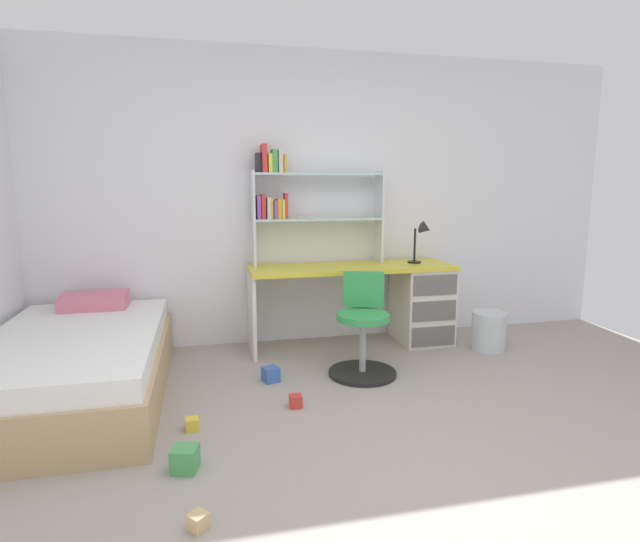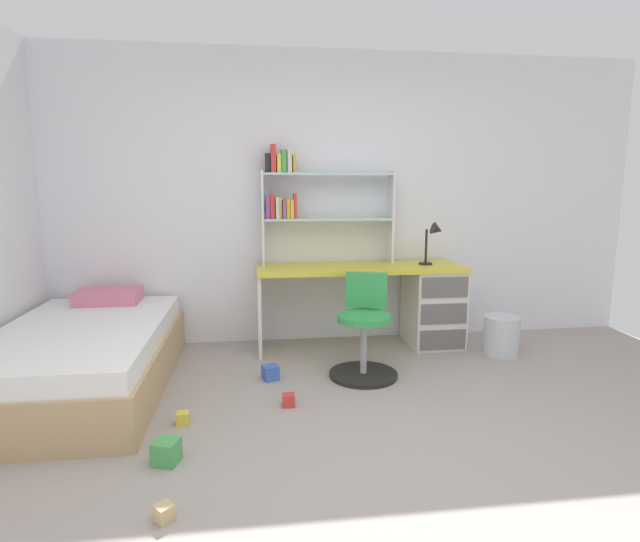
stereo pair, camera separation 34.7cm
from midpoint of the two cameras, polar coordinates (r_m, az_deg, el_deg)
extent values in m
cube|color=#9E938C|center=(2.71, 12.35, -22.80)|extent=(5.92, 5.81, 0.02)
cube|color=silver|center=(4.65, 2.71, 8.11)|extent=(5.92, 0.06, 2.62)
cube|color=gold|center=(4.44, 6.85, 0.31)|extent=(1.81, 0.56, 0.04)
cube|color=silver|center=(4.72, 14.79, -3.94)|extent=(0.45, 0.53, 0.70)
cube|color=silver|center=(4.38, -4.65, -4.69)|extent=(0.03, 0.50, 0.70)
cube|color=#64625E|center=(4.55, 15.95, -7.56)|extent=(0.41, 0.01, 0.18)
cube|color=#64625E|center=(4.48, 16.09, -4.73)|extent=(0.41, 0.01, 0.18)
cube|color=#64625E|center=(4.43, 16.23, -1.82)|extent=(0.41, 0.01, 0.18)
cube|color=silver|center=(4.42, -4.31, 5.97)|extent=(0.02, 0.22, 0.83)
cube|color=silver|center=(4.63, 10.15, 6.01)|extent=(0.02, 0.22, 0.83)
cube|color=silver|center=(4.49, 3.09, 5.91)|extent=(1.13, 0.22, 0.02)
cube|color=silver|center=(4.48, 3.13, 10.94)|extent=(1.13, 0.22, 0.02)
cube|color=purple|center=(4.42, -3.73, 7.28)|extent=(0.03, 0.15, 0.20)
cube|color=red|center=(4.42, -3.21, 7.34)|extent=(0.04, 0.15, 0.21)
cube|color=beige|center=(4.42, -2.64, 7.19)|extent=(0.03, 0.20, 0.19)
cube|color=yellow|center=(4.42, -2.27, 7.16)|extent=(0.02, 0.14, 0.18)
cube|color=purple|center=(4.43, -1.88, 7.03)|extent=(0.03, 0.19, 0.16)
cube|color=gold|center=(4.43, -1.41, 7.11)|extent=(0.03, 0.15, 0.17)
cube|color=yellow|center=(4.44, -0.99, 7.07)|extent=(0.02, 0.15, 0.16)
cube|color=red|center=(4.44, -0.64, 7.42)|extent=(0.02, 0.14, 0.22)
cube|color=#26262D|center=(4.42, -3.70, 12.14)|extent=(0.04, 0.12, 0.16)
cube|color=red|center=(4.42, -3.08, 12.63)|extent=(0.04, 0.19, 0.24)
cube|color=yellow|center=(4.42, -2.45, 12.10)|extent=(0.03, 0.19, 0.16)
cube|color=#4CA559|center=(4.43, -1.88, 12.35)|extent=(0.04, 0.14, 0.19)
cube|color=beige|center=(4.43, -1.25, 12.34)|extent=(0.04, 0.17, 0.19)
cube|color=gold|center=(4.44, -0.71, 12.09)|extent=(0.02, 0.12, 0.15)
cylinder|color=black|center=(4.63, 14.02, 0.82)|extent=(0.12, 0.12, 0.02)
cylinder|color=black|center=(4.61, 14.10, 2.76)|extent=(0.02, 0.02, 0.30)
cone|color=black|center=(4.58, 15.34, 4.55)|extent=(0.12, 0.11, 0.13)
cylinder|color=black|center=(3.92, 7.52, -11.62)|extent=(0.52, 0.52, 0.03)
cylinder|color=#A5A8AD|center=(3.85, 7.58, -8.82)|extent=(0.05, 0.05, 0.43)
cylinder|color=green|center=(3.79, 7.66, -5.35)|extent=(0.40, 0.40, 0.05)
cube|color=green|center=(3.92, 7.84, -2.20)|extent=(0.32, 0.14, 0.28)
cube|color=tan|center=(3.91, -23.02, -10.11)|extent=(1.14, 1.95, 0.32)
cube|color=white|center=(3.85, -23.25, -6.86)|extent=(1.08, 1.89, 0.14)
cube|color=#D8728C|center=(4.49, -20.89, -2.69)|extent=(0.50, 0.32, 0.12)
cylinder|color=silver|center=(4.65, 21.95, -6.85)|extent=(0.30, 0.30, 0.34)
cube|color=tan|center=(2.45, -13.08, -25.31)|extent=(0.10, 0.10, 0.07)
cube|color=gold|center=(3.24, -12.29, -16.10)|extent=(0.08, 0.08, 0.07)
cube|color=red|center=(3.40, -0.60, -14.51)|extent=(0.08, 0.08, 0.08)
cube|color=#3860B7|center=(3.82, -3.03, -11.51)|extent=(0.14, 0.14, 0.11)
cube|color=#479E51|center=(2.85, -13.59, -19.41)|extent=(0.15, 0.15, 0.12)
camera|label=1|loc=(0.17, -87.28, 0.46)|focal=28.16mm
camera|label=2|loc=(0.17, 92.72, -0.46)|focal=28.16mm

